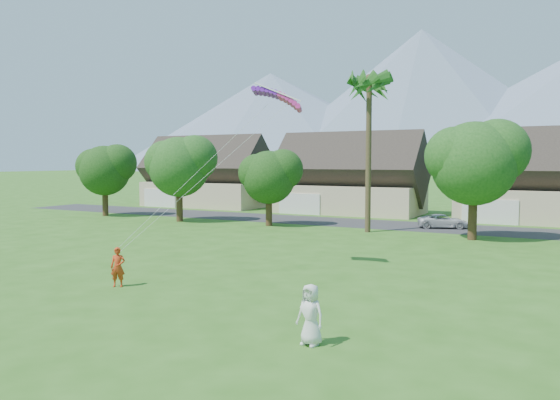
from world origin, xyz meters
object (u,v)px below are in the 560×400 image
Objects in this scene: parked_car at (443,221)px; kite_flyer at (118,267)px; watcher at (310,315)px; parafoil_kite at (278,95)px.

kite_flyer is at bearing 143.43° from parked_car.
parafoil_kite is at bearing 132.40° from watcher.
parked_car is (8.42, 28.83, -0.32)m from kite_flyer.
parked_car is at bearing 45.37° from kite_flyer.
parked_car is 23.89m from parafoil_kite.
parafoil_kite is (-6.39, 9.78, 8.03)m from watcher.
parafoil_kite reaches higher than kite_flyer.
watcher is at bearing -74.82° from parafoil_kite.
watcher is 0.45× the size of parked_car.
parafoil_kite reaches higher than watcher.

